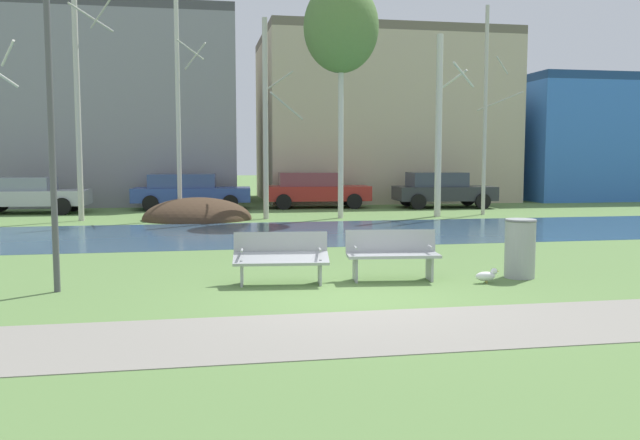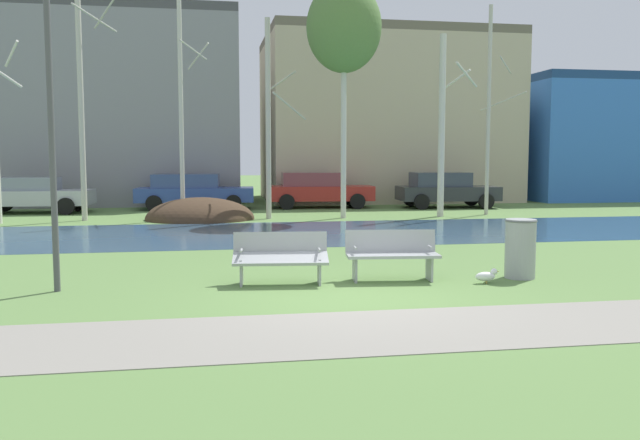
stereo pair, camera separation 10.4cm
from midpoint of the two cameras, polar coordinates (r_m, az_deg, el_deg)
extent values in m
plane|color=#5B7F42|center=(20.03, -3.84, -0.74)|extent=(120.00, 120.00, 0.00)
cube|color=gray|center=(8.37, 5.73, -9.41)|extent=(60.00, 2.08, 0.01)
cube|color=#33516B|center=(18.79, -3.40, -1.13)|extent=(80.00, 6.28, 0.01)
ellipsoid|color=#423021|center=(23.30, -10.64, 0.05)|extent=(3.75, 3.31, 1.53)
cube|color=#9EA0A3|center=(11.13, -3.64, -3.34)|extent=(1.64, 0.64, 0.18)
cube|color=#9EA0A3|center=(11.37, -3.67, -2.03)|extent=(1.60, 0.25, 0.40)
cube|color=#9EA0A3|center=(11.24, -7.00, -4.45)|extent=(0.09, 0.43, 0.45)
cube|color=#9EA0A3|center=(11.25, -0.29, -4.39)|extent=(0.09, 0.43, 0.45)
cylinder|color=#9EA0A3|center=(11.14, -7.03, -2.63)|extent=(0.07, 0.28, 0.04)
cylinder|color=#9EA0A3|center=(11.15, -0.28, -2.58)|extent=(0.07, 0.28, 0.04)
cube|color=#9EA0A3|center=(11.52, 6.07, -3.06)|extent=(1.64, 0.65, 0.05)
cube|color=#9EA0A3|center=(11.76, 5.84, -1.80)|extent=(1.60, 0.25, 0.40)
cube|color=#9EA0A3|center=(11.51, 2.79, -4.17)|extent=(0.09, 0.43, 0.45)
cube|color=#9EA0A3|center=(11.75, 9.17, -4.05)|extent=(0.09, 0.43, 0.45)
cylinder|color=#9EA0A3|center=(11.42, 2.82, -2.40)|extent=(0.07, 0.28, 0.04)
cylinder|color=#9EA0A3|center=(11.65, 9.24, -2.31)|extent=(0.07, 0.28, 0.04)
cylinder|color=#999B9E|center=(12.30, 16.61, -2.36)|extent=(0.53, 0.53, 1.05)
torus|color=#5B5D5E|center=(12.24, 16.68, -0.06)|extent=(0.56, 0.56, 0.04)
ellipsoid|color=white|center=(11.66, 13.80, -4.73)|extent=(0.35, 0.16, 0.16)
sphere|color=white|center=(11.71, 14.52, -4.31)|extent=(0.11, 0.11, 0.11)
cone|color=gold|center=(11.74, 14.79, -4.29)|extent=(0.06, 0.04, 0.04)
cylinder|color=gold|center=(11.65, 13.94, -5.09)|extent=(0.01, 0.01, 0.10)
cylinder|color=gold|center=(11.71, 13.81, -5.04)|extent=(0.01, 0.01, 0.10)
cylinder|color=#4C4C51|center=(11.26, -22.38, 6.90)|extent=(0.10, 0.10, 5.03)
cylinder|color=beige|center=(24.14, -25.42, 12.85)|extent=(0.71, 0.98, 0.75)
cylinder|color=#BCB7A8|center=(23.91, -20.33, 10.99)|extent=(0.19, 0.19, 9.21)
cylinder|color=#BCB7A8|center=(24.73, -18.32, 16.77)|extent=(1.08, 1.53, 0.98)
cylinder|color=#BCB7A8|center=(23.49, -19.23, 16.15)|extent=(1.26, 1.22, 0.69)
cylinder|color=beige|center=(23.29, -12.26, 9.67)|extent=(0.15, 0.15, 7.84)
cylinder|color=beige|center=(23.88, -10.84, 13.69)|extent=(0.76, 1.08, 0.80)
cylinder|color=beige|center=(23.03, -11.24, 14.21)|extent=(0.91, 0.88, 0.54)
cylinder|color=#BCB7A8|center=(23.18, -4.86, 8.62)|extent=(0.19, 0.19, 6.89)
cylinder|color=#BCB7A8|center=(23.75, -3.57, 11.94)|extent=(0.80, 1.13, 0.54)
cylinder|color=#BCB7A8|center=(22.60, -3.00, 9.78)|extent=(1.30, 1.27, 0.85)
cylinder|color=beige|center=(23.47, 1.68, 10.56)|extent=(0.19, 0.19, 8.50)
ellipsoid|color=#567A3D|center=(23.80, 1.70, 16.28)|extent=(2.60, 2.60, 3.13)
cylinder|color=beige|center=(24.40, 10.06, 7.95)|extent=(0.23, 0.23, 6.51)
cylinder|color=beige|center=(25.14, 11.12, 11.66)|extent=(0.83, 1.16, 0.76)
cylinder|color=beige|center=(24.16, 12.15, 12.13)|extent=(1.31, 1.27, 0.74)
cylinder|color=#BCB7A8|center=(25.60, 13.93, 9.08)|extent=(0.14, 0.14, 7.69)
cylinder|color=#BCB7A8|center=(26.49, 15.10, 9.84)|extent=(1.14, 1.63, 0.64)
cylinder|color=#BCB7A8|center=(25.54, 15.31, 12.75)|extent=(0.84, 0.82, 0.54)
cube|color=#B2B5BC|center=(27.72, -23.81, 1.77)|extent=(4.39, 2.05, 0.57)
cube|color=gray|center=(27.80, -24.53, 2.85)|extent=(2.50, 1.72, 0.50)
cylinder|color=black|center=(28.22, -20.51, 1.37)|extent=(0.65, 0.26, 0.64)
cylinder|color=black|center=(26.49, -21.43, 1.10)|extent=(0.65, 0.26, 0.64)
cylinder|color=black|center=(29.02, -25.94, 1.27)|extent=(0.65, 0.26, 0.64)
cube|color=#2D4793|center=(27.88, -11.05, 2.16)|extent=(4.87, 2.15, 0.58)
cube|color=#32457F|center=(27.89, -11.85, 3.32)|extent=(2.77, 1.79, 0.56)
cylinder|color=black|center=(28.75, -7.78, 1.73)|extent=(0.65, 0.26, 0.64)
cylinder|color=black|center=(26.91, -7.85, 1.48)|extent=(0.65, 0.26, 0.64)
cylinder|color=black|center=(28.98, -14.01, 1.65)|extent=(0.65, 0.26, 0.64)
cylinder|color=black|center=(27.15, -14.50, 1.40)|extent=(0.65, 0.26, 0.64)
cube|color=maroon|center=(28.18, -0.38, 2.33)|extent=(4.56, 2.00, 0.61)
cube|color=brown|center=(28.12, -1.10, 3.53)|extent=(2.59, 1.66, 0.57)
cylinder|color=black|center=(29.25, 2.31, 1.84)|extent=(0.65, 0.26, 0.64)
cylinder|color=black|center=(27.56, 2.86, 1.62)|extent=(0.65, 0.26, 0.64)
cylinder|color=black|center=(28.93, -3.46, 1.80)|extent=(0.65, 0.26, 0.64)
cylinder|color=black|center=(27.23, -3.26, 1.57)|extent=(0.65, 0.26, 0.64)
cube|color=#282B30|center=(28.80, 10.53, 2.29)|extent=(4.28, 2.14, 0.59)
cube|color=#2F3648|center=(28.68, 9.91, 3.47)|extent=(2.44, 1.80, 0.60)
cylinder|color=black|center=(30.14, 12.49, 1.82)|extent=(0.65, 0.26, 0.64)
cylinder|color=black|center=(28.37, 13.74, 1.58)|extent=(0.65, 0.26, 0.64)
cylinder|color=black|center=(29.35, 7.41, 1.81)|extent=(0.65, 0.26, 0.64)
cylinder|color=black|center=(27.53, 8.36, 1.56)|extent=(0.65, 0.26, 0.64)
cube|color=gray|center=(34.23, -18.85, 8.57)|extent=(13.04, 9.20, 8.39)
cube|color=#48484B|center=(34.77, -19.08, 15.81)|extent=(13.04, 9.20, 0.40)
cube|color=#BCAD8E|center=(34.37, 5.01, 8.35)|extent=(11.88, 8.26, 7.83)
cube|color=#675F4E|center=(34.83, 5.07, 15.12)|extent=(11.88, 8.26, 0.40)
cube|color=#3870C6|center=(40.04, 24.57, 6.01)|extent=(14.06, 8.76, 5.79)
cube|color=navy|center=(40.22, 24.74, 10.42)|extent=(14.06, 8.76, 0.40)
camera|label=1|loc=(0.05, -90.25, -0.02)|focal=37.15mm
camera|label=2|loc=(0.05, 89.75, 0.02)|focal=37.15mm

